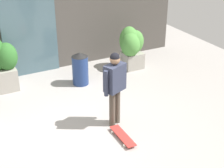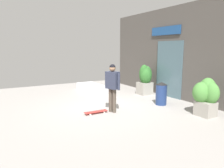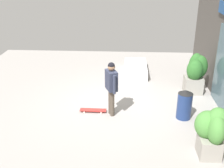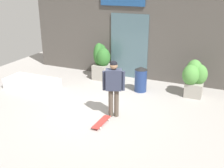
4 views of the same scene
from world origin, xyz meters
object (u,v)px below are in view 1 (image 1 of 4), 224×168
at_px(planter_box_right, 131,45).
at_px(trash_bin, 80,68).
at_px(skateboarder, 115,82).
at_px(planter_box_left, 2,61).
at_px(skateboard, 123,136).

height_order(planter_box_right, trash_bin, planter_box_right).
height_order(skateboarder, planter_box_left, skateboarder).
xyz_separation_m(planter_box_right, trash_bin, (-1.73, -0.31, -0.25)).
distance_m(planter_box_left, trash_bin, 2.00).
relative_size(skateboard, planter_box_left, 0.57).
height_order(skateboard, planter_box_right, planter_box_right).
height_order(planter_box_left, planter_box_right, planter_box_left).
distance_m(skateboarder, trash_bin, 2.20).
distance_m(skateboard, trash_bin, 2.73).
xyz_separation_m(skateboarder, skateboard, (-0.11, -0.57, -0.95)).
relative_size(skateboarder, trash_bin, 1.85).
relative_size(planter_box_left, trash_bin, 1.58).
bearing_deg(skateboard, skateboarder, 169.36).
bearing_deg(planter_box_left, trash_bin, -20.12).
distance_m(skateboarder, skateboard, 1.11).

